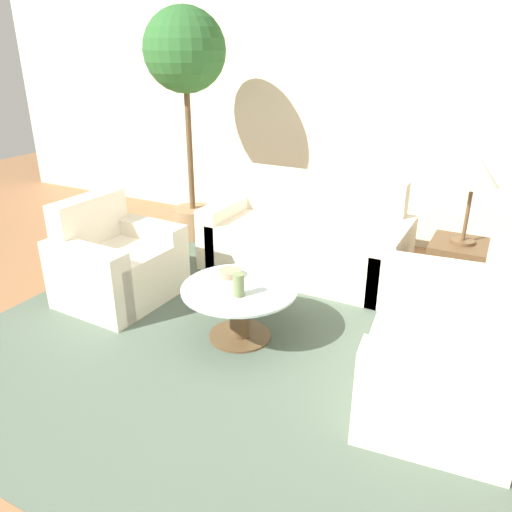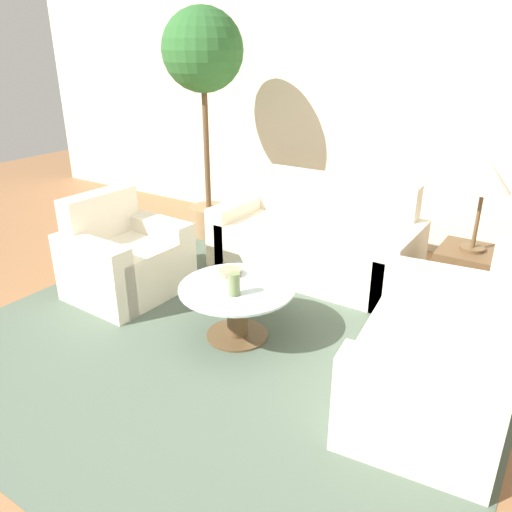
# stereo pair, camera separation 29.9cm
# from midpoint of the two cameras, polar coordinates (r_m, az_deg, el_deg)

# --- Properties ---
(ground_plane) EXTENTS (14.00, 14.00, 0.00)m
(ground_plane) POSITION_cam_midpoint_polar(r_m,az_deg,el_deg) (3.26, -9.56, -14.63)
(ground_plane) COLOR #8E603D
(wall_back) EXTENTS (10.00, 0.06, 2.60)m
(wall_back) POSITION_cam_midpoint_polar(r_m,az_deg,el_deg) (5.39, 10.30, 15.49)
(wall_back) COLOR beige
(wall_back) RESTS_ON ground_plane
(rug) EXTENTS (3.71, 3.51, 0.01)m
(rug) POSITION_cam_midpoint_polar(r_m,az_deg,el_deg) (3.70, -4.19, -9.19)
(rug) COLOR #4C5B4C
(rug) RESTS_ON ground_plane
(sofa_main) EXTENTS (1.83, 0.83, 0.88)m
(sofa_main) POSITION_cam_midpoint_polar(r_m,az_deg,el_deg) (4.65, 4.00, 1.72)
(sofa_main) COLOR beige
(sofa_main) RESTS_ON ground_plane
(armchair) EXTENTS (0.79, 0.92, 0.84)m
(armchair) POSITION_cam_midpoint_polar(r_m,az_deg,el_deg) (4.34, -17.79, -1.02)
(armchair) COLOR beige
(armchair) RESTS_ON ground_plane
(loveseat) EXTENTS (0.93, 1.51, 0.86)m
(loveseat) POSITION_cam_midpoint_polar(r_m,az_deg,el_deg) (3.22, 19.09, -9.97)
(loveseat) COLOR beige
(loveseat) RESTS_ON ground_plane
(coffee_table) EXTENTS (0.82, 0.82, 0.41)m
(coffee_table) POSITION_cam_midpoint_polar(r_m,az_deg,el_deg) (3.57, -4.31, -5.67)
(coffee_table) COLOR brown
(coffee_table) RESTS_ON ground_plane
(side_table) EXTENTS (0.46, 0.46, 0.55)m
(side_table) POSITION_cam_midpoint_polar(r_m,az_deg,el_deg) (4.26, 20.13, -2.03)
(side_table) COLOR brown
(side_table) RESTS_ON ground_plane
(table_lamp) EXTENTS (0.37, 0.37, 0.70)m
(table_lamp) POSITION_cam_midpoint_polar(r_m,az_deg,el_deg) (4.00, 21.76, 8.88)
(table_lamp) COLOR brown
(table_lamp) RESTS_ON side_table
(potted_plant) EXTENTS (0.81, 0.81, 2.33)m
(potted_plant) POSITION_cam_midpoint_polar(r_m,az_deg,el_deg) (5.31, -9.76, 20.14)
(potted_plant) COLOR #93704C
(potted_plant) RESTS_ON ground_plane
(vase) EXTENTS (0.08, 0.08, 0.16)m
(vase) POSITION_cam_midpoint_polar(r_m,az_deg,el_deg) (3.36, -4.55, -3.36)
(vase) COLOR #6B7A4C
(vase) RESTS_ON coffee_table
(bowl) EXTENTS (0.17, 0.17, 0.05)m
(bowl) POSITION_cam_midpoint_polar(r_m,az_deg,el_deg) (3.67, -5.30, -1.99)
(bowl) COLOR gray
(bowl) RESTS_ON coffee_table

